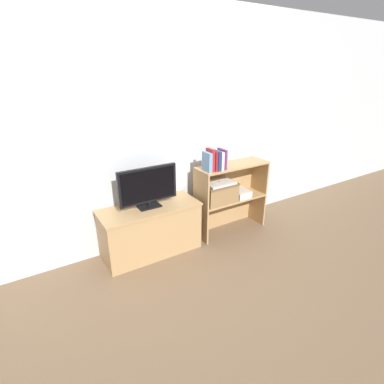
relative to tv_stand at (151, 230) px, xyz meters
name	(u,v)px	position (x,y,z in m)	size (l,w,h in m)	color
ground_plane	(199,247)	(0.46, -0.20, -0.26)	(16.00, 16.00, 0.00)	brown
wall_back	(177,129)	(0.46, 0.24, 0.94)	(10.00, 0.05, 2.40)	silver
tv_stand	(151,230)	(0.00, 0.00, 0.00)	(1.00, 0.43, 0.52)	tan
tv	(148,186)	(0.00, 0.00, 0.47)	(0.59, 0.14, 0.41)	black
bookshelf_lower_tier	(227,208)	(0.99, 0.00, 0.00)	(0.85, 0.29, 0.41)	tan
bookshelf_upper_tier	(229,175)	(0.99, -0.01, 0.41)	(0.85, 0.29, 0.39)	tan
book_skyblue	(207,162)	(0.61, -0.11, 0.65)	(0.04, 0.14, 0.20)	#709ECC
book_crimson	(210,160)	(0.65, -0.11, 0.66)	(0.03, 0.12, 0.23)	#B22328
book_maroon	(213,161)	(0.69, -0.11, 0.65)	(0.03, 0.14, 0.20)	maroon
book_navy	(216,160)	(0.72, -0.11, 0.65)	(0.04, 0.14, 0.20)	navy
book_ivory	(219,160)	(0.76, -0.11, 0.64)	(0.03, 0.14, 0.19)	silver
book_plum	(222,159)	(0.80, -0.11, 0.65)	(0.03, 0.14, 0.21)	#6B2D66
storage_basket_left	(218,192)	(0.79, -0.07, 0.27)	(0.39, 0.25, 0.22)	#937047
laptop	(219,183)	(0.79, -0.07, 0.38)	(0.32, 0.24, 0.02)	white
magazine_stack	(239,193)	(1.09, -0.07, 0.19)	(0.18, 0.25, 0.08)	silver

